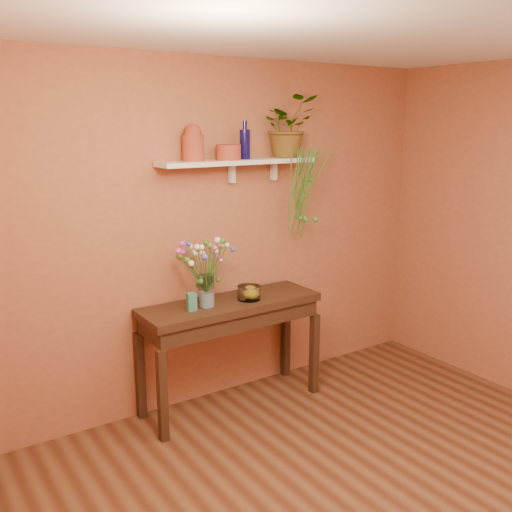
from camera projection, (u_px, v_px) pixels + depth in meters
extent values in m
plane|color=silver|center=(441.00, 15.00, 2.66)|extent=(4.00, 4.00, 0.00)
cube|color=#B3673D|center=(225.00, 233.00, 4.59)|extent=(4.00, 0.04, 2.70)
cube|color=#B3673D|center=(11.00, 392.00, 1.89)|extent=(0.04, 4.00, 2.70)
cube|color=#3A2214|center=(231.00, 305.00, 4.45)|extent=(1.43, 0.46, 0.06)
cube|color=#3A2214|center=(231.00, 316.00, 4.47)|extent=(1.37, 0.42, 0.12)
cube|color=#3A2214|center=(162.00, 396.00, 4.03)|extent=(0.06, 0.06, 0.68)
cube|color=#3A2214|center=(314.00, 354.00, 4.77)|extent=(0.06, 0.06, 0.68)
cube|color=#3A2214|center=(140.00, 376.00, 4.35)|extent=(0.06, 0.06, 0.68)
cube|color=#3A2214|center=(286.00, 339.00, 5.09)|extent=(0.06, 0.06, 0.68)
cube|color=white|center=(238.00, 162.00, 4.38)|extent=(1.30, 0.24, 0.04)
cube|color=white|center=(232.00, 173.00, 4.48)|extent=(0.04, 0.05, 0.15)
cube|color=white|center=(274.00, 171.00, 4.69)|extent=(0.04, 0.05, 0.15)
cylinder|color=#A44430|center=(193.00, 148.00, 4.18)|extent=(0.18, 0.18, 0.19)
sphere|color=#A44430|center=(193.00, 133.00, 4.15)|extent=(0.13, 0.13, 0.13)
cylinder|color=#A44430|center=(228.00, 152.00, 4.29)|extent=(0.24, 0.24, 0.12)
cylinder|color=#0C0A43|center=(245.00, 144.00, 4.38)|extent=(0.10, 0.10, 0.22)
cylinder|color=#0C0A43|center=(245.00, 125.00, 4.34)|extent=(0.04, 0.04, 0.07)
imported|color=#3A782A|center=(288.00, 126.00, 4.60)|extent=(0.49, 0.44, 0.49)
cylinder|color=#3A782A|center=(306.00, 194.00, 4.58)|extent=(0.03, 0.18, 0.73)
cylinder|color=#228C23|center=(293.00, 191.00, 4.55)|extent=(0.02, 0.14, 0.67)
cylinder|color=#228C23|center=(297.00, 180.00, 4.51)|extent=(0.10, 0.19, 0.50)
cylinder|color=#3A782A|center=(301.00, 171.00, 4.60)|extent=(0.10, 0.11, 0.37)
cylinder|color=#228C23|center=(309.00, 195.00, 4.58)|extent=(0.05, 0.25, 0.74)
cylinder|color=#228C23|center=(305.00, 191.00, 4.57)|extent=(0.10, 0.30, 0.68)
cylinder|color=#3A782A|center=(290.00, 185.00, 4.53)|extent=(0.06, 0.11, 0.58)
cylinder|color=#228C23|center=(311.00, 170.00, 4.67)|extent=(0.20, 0.11, 0.38)
cylinder|color=#228C23|center=(299.00, 174.00, 4.56)|extent=(0.04, 0.18, 0.41)
cylinder|color=#3A782A|center=(303.00, 180.00, 4.55)|extent=(0.08, 0.28, 0.51)
cylinder|color=#228C23|center=(302.00, 182.00, 4.62)|extent=(0.04, 0.10, 0.55)
cylinder|color=#228C23|center=(313.00, 184.00, 4.56)|extent=(0.16, 0.30, 0.57)
cylinder|color=#3A782A|center=(302.00, 187.00, 4.59)|extent=(0.02, 0.16, 0.61)
cylinder|color=#228C23|center=(308.00, 176.00, 4.56)|extent=(0.02, 0.27, 0.44)
cylinder|color=#228C23|center=(303.00, 193.00, 4.51)|extent=(0.04, 0.33, 0.69)
cylinder|color=#3A782A|center=(301.00, 193.00, 4.65)|extent=(0.10, 0.12, 0.72)
cylinder|color=#228C23|center=(304.00, 178.00, 4.59)|extent=(0.04, 0.20, 0.48)
sphere|color=#3A782A|center=(310.00, 179.00, 4.68)|extent=(0.05, 0.05, 0.05)
sphere|color=#3A782A|center=(305.00, 219.00, 4.67)|extent=(0.05, 0.05, 0.05)
sphere|color=#3A782A|center=(301.00, 218.00, 4.69)|extent=(0.05, 0.05, 0.05)
sphere|color=#3A782A|center=(315.00, 220.00, 4.69)|extent=(0.05, 0.05, 0.05)
cylinder|color=white|center=(207.00, 291.00, 4.27)|extent=(0.12, 0.12, 0.24)
cylinder|color=silver|center=(207.00, 299.00, 4.29)|extent=(0.11, 0.11, 0.12)
cylinder|color=#386B28|center=(208.00, 269.00, 4.20)|extent=(0.01, 0.08, 0.36)
sphere|color=#58862E|center=(210.00, 245.00, 4.13)|extent=(0.04, 0.04, 0.04)
cylinder|color=#386B28|center=(214.00, 269.00, 4.19)|extent=(0.06, 0.15, 0.37)
sphere|color=#58862E|center=(222.00, 246.00, 4.11)|extent=(0.04, 0.04, 0.04)
cylinder|color=#386B28|center=(214.00, 276.00, 4.22)|extent=(0.07, 0.11, 0.25)
sphere|color=#DD47AE|center=(221.00, 260.00, 4.17)|extent=(0.03, 0.03, 0.03)
cylinder|color=#386B28|center=(215.00, 266.00, 4.20)|extent=(0.08, 0.13, 0.40)
sphere|color=#3A782A|center=(223.00, 241.00, 4.13)|extent=(0.04, 0.04, 0.04)
cylinder|color=#386B28|center=(217.00, 268.00, 4.22)|extent=(0.12, 0.11, 0.36)
sphere|color=white|center=(227.00, 245.00, 4.17)|extent=(0.03, 0.03, 0.03)
cylinder|color=#386B28|center=(212.00, 266.00, 4.25)|extent=(0.09, 0.03, 0.38)
sphere|color=white|center=(218.00, 240.00, 4.22)|extent=(0.05, 0.05, 0.05)
cylinder|color=#386B28|center=(212.00, 271.00, 4.26)|extent=(0.09, 0.02, 0.30)
sphere|color=white|center=(216.00, 251.00, 4.24)|extent=(0.03, 0.03, 0.03)
cylinder|color=#386B28|center=(220.00, 270.00, 4.29)|extent=(0.23, 0.03, 0.30)
sphere|color=#474DB4|center=(233.00, 249.00, 4.31)|extent=(0.04, 0.04, 0.04)
cylinder|color=#386B28|center=(212.00, 274.00, 4.28)|extent=(0.11, 0.01, 0.25)
sphere|color=#DD47AE|center=(218.00, 257.00, 4.28)|extent=(0.04, 0.04, 0.04)
cylinder|color=#386B28|center=(213.00, 268.00, 4.34)|extent=(0.19, 0.14, 0.31)
sphere|color=#DD47AE|center=(219.00, 246.00, 4.41)|extent=(0.03, 0.03, 0.03)
cylinder|color=#386B28|center=(215.00, 268.00, 4.33)|extent=(0.20, 0.10, 0.32)
sphere|color=#58862E|center=(223.00, 245.00, 4.39)|extent=(0.03, 0.03, 0.03)
cylinder|color=#386B28|center=(209.00, 269.00, 4.29)|extent=(0.09, 0.08, 0.32)
sphere|color=#58862E|center=(211.00, 247.00, 4.31)|extent=(0.04, 0.04, 0.04)
cylinder|color=#386B28|center=(209.00, 271.00, 4.34)|extent=(0.13, 0.15, 0.27)
sphere|color=#DD47AE|center=(212.00, 252.00, 4.40)|extent=(0.03, 0.03, 0.03)
cylinder|color=#386B28|center=(206.00, 267.00, 4.33)|extent=(0.10, 0.17, 0.33)
sphere|color=#3A782A|center=(206.00, 243.00, 4.38)|extent=(0.05, 0.05, 0.05)
cylinder|color=#386B28|center=(204.00, 272.00, 4.28)|extent=(0.02, 0.08, 0.28)
sphere|color=white|center=(202.00, 253.00, 4.28)|extent=(0.04, 0.04, 0.04)
cylinder|color=#386B28|center=(201.00, 272.00, 4.31)|extent=(0.01, 0.18, 0.26)
sphere|color=white|center=(195.00, 253.00, 4.35)|extent=(0.05, 0.05, 0.05)
cylinder|color=#386B28|center=(198.00, 269.00, 4.30)|extent=(0.04, 0.18, 0.32)
sphere|color=white|center=(190.00, 247.00, 4.32)|extent=(0.04, 0.04, 0.04)
cylinder|color=#386B28|center=(197.00, 268.00, 4.27)|extent=(0.08, 0.14, 0.35)
sphere|color=#474DB4|center=(188.00, 244.00, 4.26)|extent=(0.04, 0.04, 0.04)
cylinder|color=#386B28|center=(195.00, 272.00, 4.28)|extent=(0.10, 0.18, 0.29)
sphere|color=#DD47AE|center=(183.00, 252.00, 4.29)|extent=(0.05, 0.05, 0.05)
cylinder|color=#386B28|center=(194.00, 268.00, 4.25)|extent=(0.13, 0.14, 0.36)
sphere|color=#DD47AE|center=(182.00, 244.00, 4.23)|extent=(0.05, 0.05, 0.05)
cylinder|color=#386B28|center=(193.00, 274.00, 4.24)|extent=(0.17, 0.11, 0.28)
sphere|color=#58862E|center=(179.00, 256.00, 4.21)|extent=(0.05, 0.05, 0.05)
cylinder|color=#386B28|center=(202.00, 271.00, 4.23)|extent=(0.06, 0.03, 0.32)
sphere|color=#58862E|center=(197.00, 250.00, 4.19)|extent=(0.03, 0.03, 0.03)
cylinder|color=#386B28|center=(193.00, 272.00, 4.18)|extent=(0.22, 0.02, 0.33)
sphere|color=#DD47AE|center=(179.00, 251.00, 4.10)|extent=(0.05, 0.05, 0.05)
cylinder|color=#386B28|center=(197.00, 276.00, 4.19)|extent=(0.17, 0.02, 0.27)
sphere|color=#3A782A|center=(187.00, 260.00, 4.11)|extent=(0.04, 0.04, 0.04)
cylinder|color=#386B28|center=(199.00, 278.00, 4.19)|extent=(0.15, 0.04, 0.25)
sphere|color=white|center=(191.00, 263.00, 4.11)|extent=(0.05, 0.05, 0.05)
cylinder|color=#386B28|center=(202.00, 270.00, 4.16)|extent=(0.13, 0.10, 0.37)
sphere|color=white|center=(197.00, 247.00, 4.05)|extent=(0.04, 0.04, 0.04)
cylinder|color=#386B28|center=(204.00, 270.00, 4.19)|extent=(0.07, 0.07, 0.36)
sphere|color=white|center=(202.00, 247.00, 4.11)|extent=(0.04, 0.04, 0.04)
cylinder|color=#386B28|center=(206.00, 275.00, 4.13)|extent=(0.11, 0.21, 0.32)
sphere|color=#474DB4|center=(205.00, 257.00, 3.98)|extent=(0.05, 0.05, 0.05)
cylinder|color=#386B28|center=(211.00, 270.00, 4.18)|extent=(0.01, 0.14, 0.36)
sphere|color=#DD47AE|center=(215.00, 248.00, 4.08)|extent=(0.04, 0.04, 0.04)
sphere|color=#3A782A|center=(199.00, 282.00, 4.23)|extent=(0.04, 0.04, 0.04)
sphere|color=#3A782A|center=(212.00, 273.00, 4.28)|extent=(0.04, 0.04, 0.04)
sphere|color=#3A782A|center=(201.00, 281.00, 4.19)|extent=(0.04, 0.04, 0.04)
sphere|color=#3A782A|center=(218.00, 280.00, 4.38)|extent=(0.04, 0.04, 0.04)
sphere|color=#3A782A|center=(198.00, 280.00, 4.24)|extent=(0.04, 0.04, 0.04)
sphere|color=#3A782A|center=(198.00, 285.00, 4.27)|extent=(0.04, 0.04, 0.04)
cylinder|color=white|center=(249.00, 293.00, 4.46)|extent=(0.18, 0.18, 0.11)
cylinder|color=white|center=(249.00, 299.00, 4.47)|extent=(0.18, 0.18, 0.01)
sphere|color=yellow|center=(250.00, 293.00, 4.48)|extent=(0.08, 0.08, 0.08)
cube|color=#286A7D|center=(192.00, 302.00, 4.19)|extent=(0.07, 0.06, 0.13)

